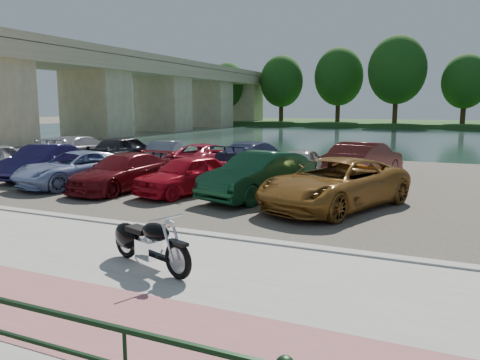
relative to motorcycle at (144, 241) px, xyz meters
The scene contains 23 objects.
ground 0.79m from the motorcycle, 37.70° to the left, with size 200.00×200.00×0.00m, color #595447.
promenade 0.94m from the motorcycle, 56.64° to the right, with size 60.00×6.00×0.10m, color #9F9C95.
pink_path 2.25m from the motorcycle, 78.59° to the right, with size 60.00×2.00×0.01m, color #9E595B.
kerb 2.43m from the motorcycle, 79.43° to the left, with size 60.00×0.30×0.14m, color #9F9C95.
parking_lot 11.36m from the motorcycle, 87.80° to the left, with size 60.00×18.00×0.04m, color #423C35.
river 40.34m from the motorcycle, 89.38° to the left, with size 120.00×40.00×0.00m, color #192D2B.
far_bank 72.34m from the motorcycle, 89.65° to the left, with size 120.00×24.00×0.60m, color #1E4318.
bridge 49.95m from the motorcycle, 123.68° to the left, with size 7.00×56.00×8.55m.
far_trees 66.66m from the motorcycle, 85.85° to the left, with size 70.25×10.68×12.52m.
motorcycle is the anchor object (origin of this frame).
car_1 12.74m from the motorcycle, 144.87° to the left, with size 1.50×4.31×1.42m, color #1A1543.
car_2 10.31m from the motorcycle, 140.09° to the left, with size 2.17×4.71×1.31m, color #8D9FCD.
car_3 8.68m from the motorcycle, 130.81° to the left, with size 1.83×4.51×1.31m, color #600D13.
car_4 7.54m from the motorcycle, 114.57° to the left, with size 1.60×3.98×1.36m, color #B40C1C.
car_5 7.22m from the motorcycle, 94.43° to the left, with size 1.60×4.60×1.52m, color #103D22.
car_6 6.99m from the motorcycle, 72.84° to the left, with size 2.47×5.37×1.49m, color brown.
car_7 18.04m from the motorcycle, 136.38° to the left, with size 2.04×5.02×1.46m, color #93929A.
car_8 16.67m from the motorcycle, 128.97° to the left, with size 1.78×4.44×1.51m, color black.
car_9 15.33m from the motorcycle, 121.26° to the left, with size 1.37×3.93×1.29m, color slate.
car_10 13.74m from the motorcycle, 113.56° to the left, with size 2.11×4.58×1.27m, color #A71B33.
car_11 13.17m from the motorcycle, 103.19° to the left, with size 2.01×4.93×1.43m, color #282E4F.
car_12 12.63m from the motorcycle, 93.11° to the left, with size 1.48×3.68×1.25m, color #9B9C98.
car_13 13.19m from the motorcycle, 81.84° to the left, with size 1.64×4.69×1.55m, color #501815.
Camera 1 is at (4.70, -7.32, 3.07)m, focal length 35.00 mm.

